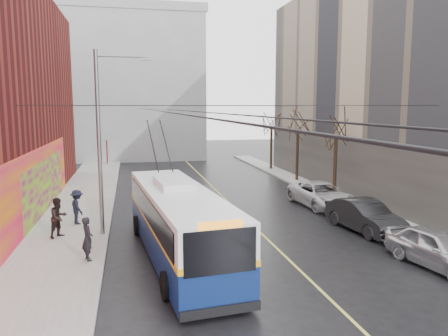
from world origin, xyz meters
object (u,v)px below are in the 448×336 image
object	(u,v)px
streetlight_pole	(102,138)
tree_far	(272,119)
pedestrian_b	(59,217)
tree_mid	(298,120)
parked_car_b	(364,216)
following_car	(153,181)
pedestrian_a	(87,239)
parked_car_c	(321,195)
trolleybus	(178,221)
pedestrian_c	(77,207)
parked_car_a	(439,248)
tree_near	(336,127)

from	to	relation	value
streetlight_pole	tree_far	bearing A→B (deg)	52.88
tree_far	pedestrian_b	xyz separation A→B (m)	(-17.29, -20.14, -4.03)
tree_mid	parked_car_b	xyz separation A→B (m)	(-2.23, -14.88, -4.44)
following_car	pedestrian_b	world-z (taller)	pedestrian_b
parked_car_b	pedestrian_b	bearing A→B (deg)	166.73
tree_far	parked_car_b	bearing A→B (deg)	-95.81
streetlight_pole	pedestrian_a	bearing A→B (deg)	-97.84
tree_far	parked_car_c	distance (m)	16.86
tree_mid	pedestrian_a	xyz separation A→B (m)	(-15.65, -16.75, -4.20)
tree_mid	pedestrian_b	size ratio (longest dim) A/B	3.48
parked_car_b	parked_car_c	bearing A→B (deg)	81.03
trolleybus	pedestrian_c	distance (m)	7.60
following_car	pedestrian_b	bearing A→B (deg)	-110.86
parked_car_c	pedestrian_c	size ratio (longest dim) A/B	3.00
parked_car_c	parked_car_b	bearing A→B (deg)	-96.37
streetlight_pole	parked_car_c	size ratio (longest dim) A/B	1.63
parked_car_a	pedestrian_b	xyz separation A→B (m)	(-15.29, 7.02, 0.32)
following_car	tree_far	bearing A→B (deg)	38.01
tree_near	parked_car_c	world-z (taller)	tree_near
streetlight_pole	tree_mid	size ratio (longest dim) A/B	1.35
streetlight_pole	pedestrian_c	xyz separation A→B (m)	(-1.56, 2.13, -3.77)
tree_near	pedestrian_c	xyz separation A→B (m)	(-16.69, -3.87, -3.90)
trolleybus	following_car	size ratio (longest dim) A/B	2.74
parked_car_c	pedestrian_a	distance (m)	15.62
trolleybus	parked_car_b	xyz separation A→B (m)	(9.73, 1.91, -0.77)
parked_car_a	parked_car_b	world-z (taller)	parked_car_b
parked_car_c	pedestrian_b	world-z (taller)	pedestrian_b
parked_car_c	pedestrian_b	distance (m)	15.80
parked_car_c	tree_near	bearing A→B (deg)	43.12
pedestrian_a	pedestrian_b	world-z (taller)	pedestrian_b
tree_near	parked_car_b	bearing A→B (deg)	-105.78
tree_mid	following_car	bearing A→B (deg)	-172.34
tree_far	parked_car_a	bearing A→B (deg)	-94.21
tree_far	trolleybus	size ratio (longest dim) A/B	0.54
tree_near	pedestrian_b	world-z (taller)	tree_near
tree_far	parked_car_b	size ratio (longest dim) A/B	1.34
streetlight_pole	tree_near	world-z (taller)	streetlight_pole
tree_near	pedestrian_c	distance (m)	17.58
tree_near	trolleybus	distance (m)	15.83
parked_car_a	parked_car_c	size ratio (longest dim) A/B	0.84
streetlight_pole	parked_car_b	bearing A→B (deg)	-8.29
following_car	tree_mid	bearing A→B (deg)	10.46
following_car	pedestrian_c	xyz separation A→B (m)	(-4.44, -9.22, 0.32)
pedestrian_a	pedestrian_b	distance (m)	3.96
pedestrian_c	pedestrian_a	bearing A→B (deg)	165.38
pedestrian_a	tree_mid	bearing A→B (deg)	-63.76
tree_mid	tree_far	xyz separation A→B (m)	(0.00, 7.00, -0.11)
tree_far	parked_car_c	size ratio (longest dim) A/B	1.19
tree_mid	parked_car_b	bearing A→B (deg)	-98.51
tree_near	pedestrian_b	size ratio (longest dim) A/B	3.33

